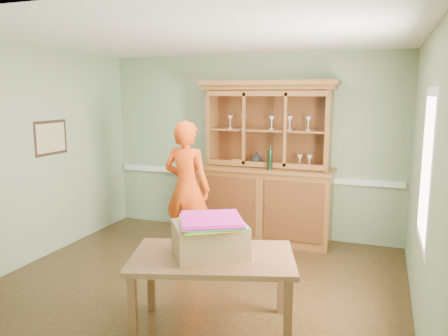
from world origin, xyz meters
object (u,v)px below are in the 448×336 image
at_px(person, 187,188).
at_px(dining_table, 213,264).
at_px(china_hutch, 266,185).
at_px(cardboard_box, 210,239).

bearing_deg(person, dining_table, 126.19).
bearing_deg(china_hutch, person, -132.08).
height_order(dining_table, cardboard_box, cardboard_box).
distance_m(cardboard_box, person, 1.97).
relative_size(china_hutch, cardboard_box, 3.77).
bearing_deg(china_hutch, cardboard_box, -86.22).
relative_size(china_hutch, dining_table, 1.43).
bearing_deg(cardboard_box, person, 120.67).
distance_m(china_hutch, cardboard_box, 2.62).
relative_size(china_hutch, person, 1.29).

